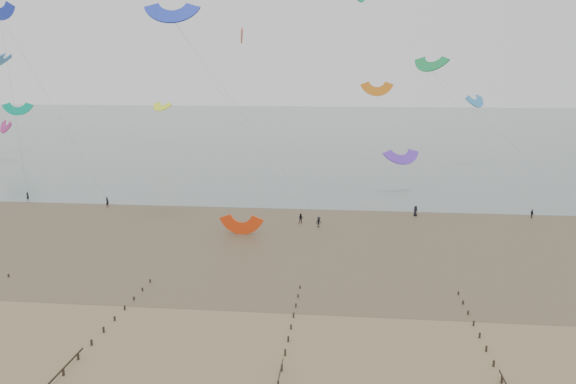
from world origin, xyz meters
name	(u,v)px	position (x,y,z in m)	size (l,w,h in m)	color
ground	(248,334)	(0.00, 0.00, 0.00)	(500.00, 500.00, 0.00)	brown
sea_and_shore	(261,232)	(-4.08, 34.40, 0.01)	(500.00, 665.00, 0.03)	#475654
kitesurfer_lead	(107,202)	(-35.06, 48.25, 0.93)	(0.68, 0.45, 1.87)	black
kitesurfers	(440,212)	(25.37, 47.18, 0.84)	(127.78, 19.18, 1.81)	black
grounded_kite	(241,234)	(-6.92, 33.23, 0.00)	(5.76, 3.02, 4.39)	#EE3D0F
kites_airborne	(274,86)	(-9.39, 92.88, 21.00)	(234.37, 114.71, 37.14)	red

